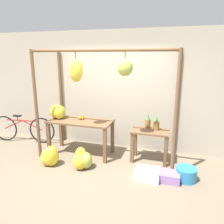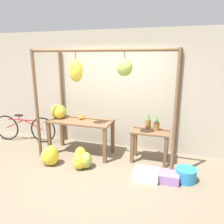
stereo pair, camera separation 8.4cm
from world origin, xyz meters
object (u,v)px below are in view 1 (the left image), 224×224
Objects in this scene: banana_pile_on_table at (59,112)px; fruit_crate_purple at (168,176)px; orange_pile at (82,117)px; blue_bucket at (186,174)px; fruit_crate_white at (147,174)px; banana_pile_ground_left at (51,157)px; banana_pile_ground_right at (82,160)px; parked_bicycle at (23,129)px; pineapple_cluster at (152,123)px.

banana_pile_on_table reaches higher than fruit_crate_purple.
blue_bucket is (2.32, -0.58, -0.73)m from orange_pile.
orange_pile is at bearing 8.36° from banana_pile_on_table.
fruit_crate_white is at bearing -16.97° from banana_pile_on_table.
banana_pile_on_table is 1.07m from banana_pile_ground_left.
banana_pile_ground_right is at bearing 179.35° from fruit_crate_white.
banana_pile_on_table is 1.23× the size of blue_bucket.
banana_pile_ground_right is at bearing -37.32° from banana_pile_on_table.
banana_pile_ground_right is at bearing 6.70° from banana_pile_ground_left.
banana_pile_on_table is at bearing -9.84° from parked_bicycle.
banana_pile_ground_left is at bearing -113.74° from orange_pile.
banana_pile_ground_left is at bearing -75.31° from banana_pile_on_table.
parked_bicycle is (-3.38, 0.87, 0.26)m from fruit_crate_white.
parked_bicycle is at bearing 146.22° from banana_pile_ground_left.
banana_pile_on_table is 0.94× the size of banana_pile_ground_right.
fruit_crate_purple is (1.70, 0.03, -0.09)m from banana_pile_ground_right.
blue_bucket is at bearing -9.95° from banana_pile_on_table.
orange_pile is at bearing 112.77° from banana_pile_ground_right.
orange_pile is 0.42× the size of fruit_crate_purple.
fruit_crate_purple is (2.01, -0.70, -0.76)m from orange_pile.
fruit_crate_purple is at bearing 0.89° from banana_pile_ground_right.
banana_pile_ground_left is at bearing -33.78° from parked_bicycle.
orange_pile is 1.10m from banana_pile_ground_left.
blue_bucket is at bearing 13.11° from fruit_crate_white.
parked_bicycle is (-2.06, 0.86, 0.18)m from banana_pile_ground_right.
banana_pile_on_table is 2.69× the size of orange_pile.
blue_bucket is at bearing -14.10° from orange_pile.
pineapple_cluster is 0.79× the size of fruit_crate_purple.
banana_pile_on_table reaches higher than orange_pile.
blue_bucket is (2.01, 0.15, -0.06)m from banana_pile_ground_right.
banana_pile_on_table is 2.43m from fruit_crate_white.
orange_pile is at bearing -4.22° from parked_bicycle.
parked_bicycle is at bearing 175.78° from orange_pile.
fruit_crate_purple is at bearing 2.52° from banana_pile_ground_left.
banana_pile_on_table is at bearing 170.05° from blue_bucket.
blue_bucket is 0.91× the size of fruit_crate_purple.
banana_pile_ground_left is 0.66m from banana_pile_ground_right.
banana_pile_ground_right reaches higher than blue_bucket.
orange_pile reaches higher than blue_bucket.
banana_pile_ground_right is 1.31× the size of blue_bucket.
banana_pile_ground_right is 0.28× the size of parked_bicycle.
banana_pile_on_table reaches higher than blue_bucket.
banana_pile_on_table is 1.32m from banana_pile_ground_right.
orange_pile is 2.26m from fruit_crate_purple.
banana_pile_ground_left is (-1.94, -0.93, -0.64)m from pineapple_cluster.
banana_pile_ground_left reaches higher than blue_bucket.
banana_pile_ground_right reaches higher than fruit_crate_purple.
fruit_crate_purple is at bearing -13.70° from banana_pile_on_table.
banana_pile_ground_left is at bearing -175.23° from blue_bucket.
pineapple_cluster reaches higher than parked_bicycle.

